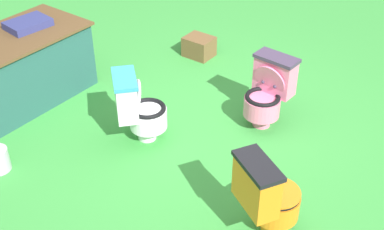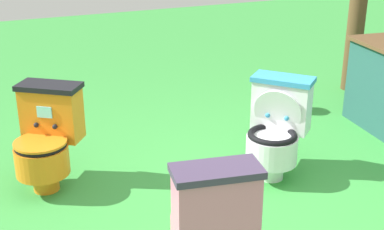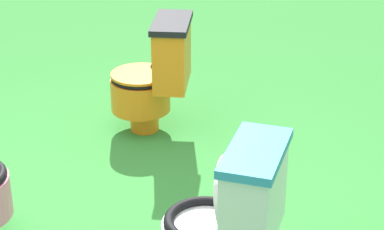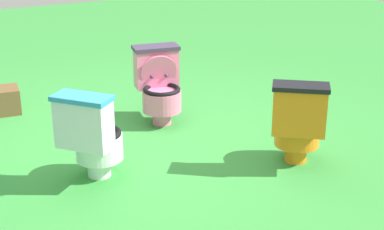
% 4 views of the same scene
% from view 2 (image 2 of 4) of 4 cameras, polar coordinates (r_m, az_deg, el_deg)
% --- Properties ---
extents(ground, '(14.00, 14.00, 0.00)m').
position_cam_2_polar(ground, '(3.55, 5.05, -10.74)').
color(ground, green).
extents(toilet_pink, '(0.55, 0.48, 0.73)m').
position_cam_2_polar(toilet_pink, '(2.82, 1.88, -10.98)').
color(toilet_pink, pink).
rests_on(toilet_pink, ground).
extents(toilet_white, '(0.63, 0.63, 0.73)m').
position_cam_2_polar(toilet_white, '(3.95, 8.91, -1.30)').
color(toilet_white, white).
rests_on(toilet_white, ground).
extents(toilet_orange, '(0.63, 0.61, 0.73)m').
position_cam_2_polar(toilet_orange, '(3.88, -15.15, -2.31)').
color(toilet_orange, orange).
rests_on(toilet_orange, ground).
extents(lemon_bucket, '(0.22, 0.22, 0.28)m').
position_cam_2_polar(lemon_bucket, '(5.29, 10.72, 1.62)').
color(lemon_bucket, '#B7B7BF').
rests_on(lemon_bucket, ground).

